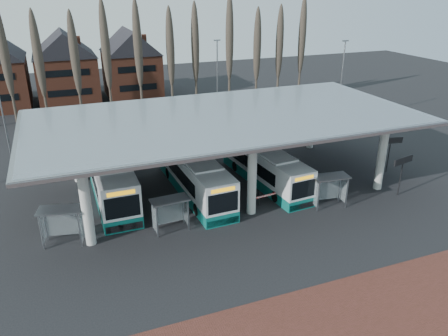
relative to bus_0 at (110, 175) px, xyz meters
name	(u,v)px	position (x,y,z in m)	size (l,w,h in m)	color
ground	(265,228)	(9.62, -9.73, -1.71)	(140.00, 140.00, 0.00)	black
station_canopy	(225,123)	(9.62, -1.73, 3.97)	(32.00, 16.00, 6.34)	silver
poplar_row	(155,47)	(9.62, 23.27, 7.06)	(45.10, 1.10, 14.50)	#473D33
townhouse_row	(30,63)	(-6.13, 34.27, 4.22)	(36.80, 10.30, 12.25)	brown
lamp_post_a	(1,106)	(-8.38, 12.27, 3.62)	(0.80, 0.16, 10.17)	slate
lamp_post_b	(217,80)	(15.62, 16.27, 3.62)	(0.80, 0.16, 10.17)	slate
lamp_post_c	(341,81)	(29.62, 10.27, 3.62)	(0.80, 0.16, 10.17)	slate
bus_0	(110,175)	(0.00, 0.00, 0.00)	(2.83, 13.08, 3.63)	silver
bus_1	(194,174)	(6.64, -2.10, -0.09)	(3.08, 12.51, 3.45)	silver
bus_2	(264,166)	(13.02, -2.47, -0.20)	(3.43, 11.76, 3.22)	silver
shelter_0	(61,217)	(-4.03, -6.41, 0.22)	(3.11, 2.05, 2.65)	gray
shelter_1	(170,207)	(3.17, -7.37, 0.09)	(2.75, 1.50, 2.48)	gray
shelter_2	(329,184)	(15.81, -8.34, 0.19)	(2.98, 1.75, 2.62)	gray
info_sign_0	(403,163)	(22.39, -8.90, 1.15)	(2.26, 0.63, 3.41)	black
info_sign_1	(390,143)	(24.78, -4.64, 1.15)	(2.28, 0.52, 3.42)	black
barrier	(262,197)	(10.73, -6.78, -0.77)	(2.42, 0.79, 1.21)	black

